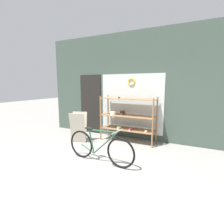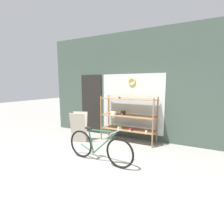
# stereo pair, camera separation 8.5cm
# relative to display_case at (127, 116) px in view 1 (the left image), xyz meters

# --- Properties ---
(ground_plane) EXTENTS (30.00, 30.00, 0.00)m
(ground_plane) POSITION_rel_display_case_xyz_m (-0.20, -2.24, -0.81)
(ground_plane) COLOR gray
(storefront_facade) EXTENTS (5.90, 0.13, 3.41)m
(storefront_facade) POSITION_rel_display_case_xyz_m (-0.24, 0.42, 0.85)
(storefront_facade) COLOR #3D4C42
(storefront_facade) RESTS_ON ground_plane
(display_case) EXTENTS (1.71, 0.54, 1.41)m
(display_case) POSITION_rel_display_case_xyz_m (0.00, 0.00, 0.00)
(display_case) COLOR #8E6642
(display_case) RESTS_ON ground_plane
(bicycle) EXTENTS (1.75, 0.46, 0.80)m
(bicycle) POSITION_rel_display_case_xyz_m (0.02, -1.70, -0.45)
(bicycle) COLOR black
(bicycle) RESTS_ON ground_plane
(sandwich_board) EXTENTS (0.55, 0.51, 0.92)m
(sandwich_board) POSITION_rel_display_case_xyz_m (-1.28, -0.77, -0.35)
(sandwich_board) COLOR #B2A893
(sandwich_board) RESTS_ON ground_plane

